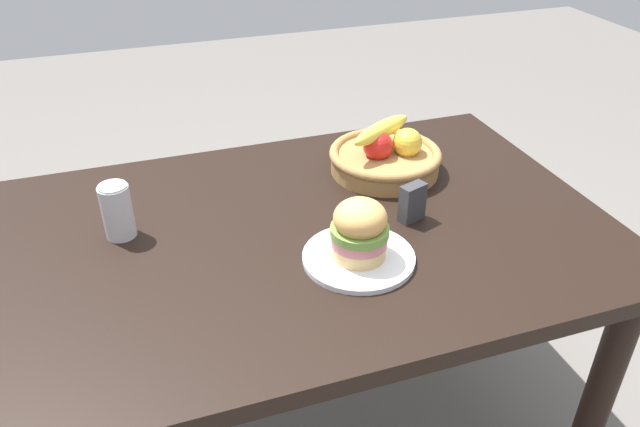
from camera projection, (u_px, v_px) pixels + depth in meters
dining_table at (301, 264)px, 1.43m from camera, size 1.40×0.90×0.75m
plate at (359, 257)px, 1.28m from camera, size 0.23×0.23×0.01m
sandwich at (360, 230)px, 1.24m from camera, size 0.12×0.12×0.13m
soda_can at (117, 211)px, 1.32m from camera, size 0.07×0.07×0.13m
fruit_basket at (386, 156)px, 1.59m from camera, size 0.29×0.29×0.14m
napkin_holder at (412, 203)px, 1.39m from camera, size 0.07×0.05×0.09m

